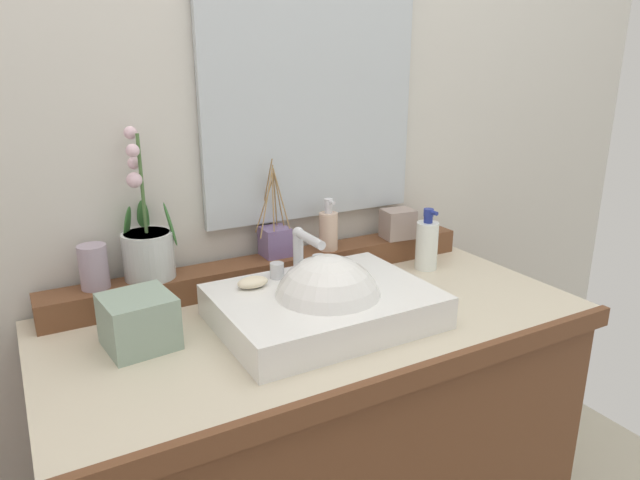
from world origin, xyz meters
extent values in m
cube|color=beige|center=(0.00, 0.40, 1.38)|extent=(2.81, 0.20, 2.76)
cube|color=brown|center=(0.00, 0.00, 0.40)|extent=(1.17, 0.56, 0.79)
cube|color=beige|center=(0.00, 0.00, 0.81)|extent=(1.19, 0.59, 0.04)
cube|color=brown|center=(0.00, -0.29, 0.81)|extent=(1.19, 0.02, 0.04)
cube|color=brown|center=(0.00, 0.24, 0.86)|extent=(1.12, 0.09, 0.06)
cube|color=white|center=(-0.01, -0.03, 0.87)|extent=(0.46, 0.34, 0.07)
sphere|color=white|center=(-0.01, -0.05, 0.87)|extent=(0.24, 0.24, 0.24)
cylinder|color=silver|center=(-0.01, 0.08, 0.95)|extent=(0.02, 0.02, 0.10)
cylinder|color=silver|center=(-0.01, 0.03, 1.00)|extent=(0.02, 0.11, 0.02)
sphere|color=silver|center=(-0.01, 0.08, 1.00)|extent=(0.03, 0.03, 0.03)
cylinder|color=silver|center=(-0.06, 0.08, 0.92)|extent=(0.03, 0.03, 0.04)
cylinder|color=silver|center=(0.05, 0.08, 0.92)|extent=(0.03, 0.03, 0.04)
ellipsoid|color=beige|center=(-0.13, 0.06, 0.91)|extent=(0.07, 0.04, 0.02)
cylinder|color=silver|center=(-0.31, 0.25, 0.95)|extent=(0.12, 0.12, 0.11)
cylinder|color=tan|center=(-0.31, 0.25, 1.00)|extent=(0.10, 0.10, 0.01)
cylinder|color=#476B38|center=(-0.31, 0.25, 1.11)|extent=(0.01, 0.01, 0.22)
ellipsoid|color=#387033|center=(-0.26, 0.24, 1.02)|extent=(0.04, 0.03, 0.11)
ellipsoid|color=#387033|center=(-0.34, 0.28, 1.02)|extent=(0.04, 0.04, 0.09)
ellipsoid|color=#387033|center=(-0.30, 0.30, 1.02)|extent=(0.03, 0.03, 0.10)
sphere|color=silver|center=(-0.32, 0.25, 1.13)|extent=(0.03, 0.03, 0.03)
sphere|color=silver|center=(-0.32, 0.27, 1.16)|extent=(0.03, 0.03, 0.03)
sphere|color=silver|center=(-0.32, 0.23, 1.19)|extent=(0.03, 0.03, 0.03)
sphere|color=silver|center=(-0.32, 0.27, 1.23)|extent=(0.03, 0.03, 0.03)
cylinder|color=beige|center=(0.15, 0.22, 0.94)|extent=(0.05, 0.05, 0.10)
cylinder|color=silver|center=(0.15, 0.22, 1.00)|extent=(0.02, 0.02, 0.02)
cylinder|color=silver|center=(0.15, 0.22, 1.02)|extent=(0.02, 0.02, 0.02)
cylinder|color=silver|center=(0.15, 0.21, 1.03)|extent=(0.01, 0.03, 0.01)
cylinder|color=#A291A2|center=(-0.43, 0.24, 0.94)|extent=(0.06, 0.06, 0.10)
cube|color=slate|center=(0.01, 0.25, 0.93)|extent=(0.07, 0.07, 0.07)
cylinder|color=#9E7A4C|center=(0.02, 0.25, 1.04)|extent=(0.03, 0.01, 0.16)
cylinder|color=#9E7A4C|center=(0.02, 0.26, 1.03)|extent=(0.02, 0.02, 0.15)
cylinder|color=#9E7A4C|center=(0.00, 0.28, 1.05)|extent=(0.02, 0.06, 0.19)
cylinder|color=#9E7A4C|center=(-0.01, 0.26, 1.03)|extent=(0.05, 0.02, 0.14)
cylinder|color=#9E7A4C|center=(-0.02, 0.23, 1.04)|extent=(0.06, 0.04, 0.17)
cylinder|color=#9E7A4C|center=(0.00, 0.23, 1.04)|extent=(0.02, 0.04, 0.16)
cylinder|color=#9E7A4C|center=(0.03, 0.23, 1.04)|extent=(0.03, 0.03, 0.16)
cube|color=gray|center=(0.38, 0.22, 0.94)|extent=(0.09, 0.08, 0.08)
cylinder|color=white|center=(0.40, 0.12, 0.90)|extent=(0.06, 0.06, 0.13)
cylinder|color=navy|center=(0.40, 0.12, 0.97)|extent=(0.02, 0.02, 0.02)
cylinder|color=navy|center=(0.40, 0.12, 0.99)|extent=(0.03, 0.03, 0.02)
cylinder|color=navy|center=(0.40, 0.10, 0.99)|extent=(0.01, 0.03, 0.01)
cube|color=#89A28E|center=(-0.38, 0.05, 0.88)|extent=(0.14, 0.14, 0.11)
cube|color=silver|center=(0.14, 0.29, 1.29)|extent=(0.60, 0.02, 0.63)
camera|label=1|loc=(-0.57, -1.03, 1.38)|focal=32.16mm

